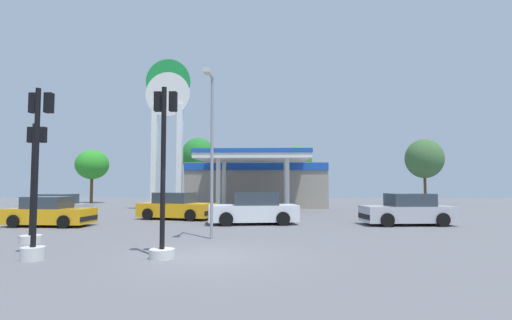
% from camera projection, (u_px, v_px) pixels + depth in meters
% --- Properties ---
extents(ground_plane, '(90.00, 90.00, 0.00)m').
position_uv_depth(ground_plane, '(209.00, 256.00, 11.19)').
color(ground_plane, slate).
rests_on(ground_plane, ground).
extents(gas_station, '(12.03, 12.60, 4.47)m').
position_uv_depth(gas_station, '(257.00, 183.00, 34.59)').
color(gas_station, gray).
rests_on(gas_station, ground).
extents(station_pole_sign, '(3.50, 0.56, 11.88)m').
position_uv_depth(station_pole_sign, '(168.00, 115.00, 30.36)').
color(station_pole_sign, white).
rests_on(station_pole_sign, ground).
extents(car_0, '(4.79, 2.59, 1.63)m').
position_uv_depth(car_0, '(253.00, 210.00, 20.08)').
color(car_0, black).
rests_on(car_0, ground).
extents(car_1, '(4.22, 2.18, 1.46)m').
position_uv_depth(car_1, '(55.00, 207.00, 23.33)').
color(car_1, black).
rests_on(car_1, ground).
extents(car_2, '(4.58, 2.33, 1.59)m').
position_uv_depth(car_2, '(407.00, 211.00, 19.64)').
color(car_2, black).
rests_on(car_2, ground).
extents(car_3, '(4.68, 2.86, 1.56)m').
position_uv_depth(car_3, '(176.00, 207.00, 22.77)').
color(car_3, black).
rests_on(car_3, ground).
extents(car_4, '(4.14, 2.03, 1.45)m').
position_uv_depth(car_4, '(50.00, 213.00, 19.05)').
color(car_4, black).
rests_on(car_4, ground).
extents(traffic_signal_0, '(0.65, 0.67, 4.77)m').
position_uv_depth(traffic_signal_0, '(36.00, 192.00, 10.75)').
color(traffic_signal_0, silver).
rests_on(traffic_signal_0, ground).
extents(traffic_signal_1, '(0.73, 0.73, 4.25)m').
position_uv_depth(traffic_signal_1, '(33.00, 197.00, 13.87)').
color(traffic_signal_1, silver).
rests_on(traffic_signal_1, ground).
extents(traffic_signal_2, '(0.71, 0.71, 4.86)m').
position_uv_depth(traffic_signal_2, '(163.00, 190.00, 11.00)').
color(traffic_signal_2, silver).
rests_on(traffic_signal_2, ground).
extents(tree_0, '(3.44, 3.44, 5.67)m').
position_uv_depth(tree_0, '(92.00, 165.00, 41.34)').
color(tree_0, brown).
rests_on(tree_0, ground).
extents(tree_1, '(3.35, 3.35, 6.62)m').
position_uv_depth(tree_1, '(198.00, 156.00, 38.39)').
color(tree_1, brown).
rests_on(tree_1, ground).
extents(tree_2, '(2.86, 2.86, 5.71)m').
position_uv_depth(tree_2, '(297.00, 160.00, 37.77)').
color(tree_2, brown).
rests_on(tree_2, ground).
extents(tree_3, '(3.78, 3.78, 6.60)m').
position_uv_depth(tree_3, '(424.00, 159.00, 39.33)').
color(tree_3, brown).
rests_on(tree_3, ground).
extents(corner_streetlamp, '(0.24, 1.48, 6.26)m').
position_uv_depth(corner_streetlamp, '(211.00, 138.00, 14.70)').
color(corner_streetlamp, gray).
rests_on(corner_streetlamp, ground).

